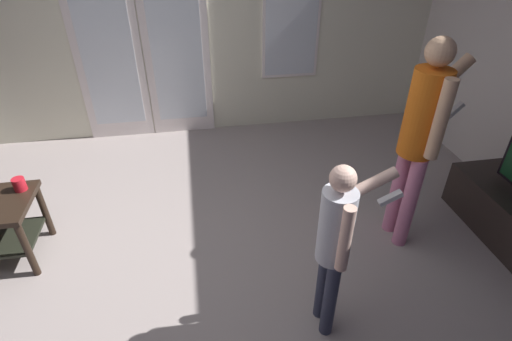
% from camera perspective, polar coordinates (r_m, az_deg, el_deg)
% --- Properties ---
extents(ground_plane, '(6.29, 4.65, 0.02)m').
position_cam_1_polar(ground_plane, '(3.06, -13.22, -14.40)').
color(ground_plane, '#9F928E').
extents(wall_back_with_doors, '(6.29, 0.09, 2.85)m').
position_cam_1_polar(wall_back_with_doors, '(4.45, -14.57, 21.68)').
color(wall_back_with_doors, silver).
rests_on(wall_back_with_doors, ground_plane).
extents(person_adult, '(0.55, 0.44, 1.59)m').
position_cam_1_polar(person_adult, '(2.94, 22.82, 5.31)').
color(person_adult, pink).
rests_on(person_adult, ground_plane).
extents(person_child, '(0.53, 0.32, 1.19)m').
position_cam_1_polar(person_child, '(2.22, 11.53, -9.70)').
color(person_child, '#393D53').
rests_on(person_child, ground_plane).
extents(cup_near_edge, '(0.09, 0.09, 0.10)m').
position_cam_1_polar(cup_near_edge, '(3.32, -31.04, -1.72)').
color(cup_near_edge, red).
rests_on(cup_near_edge, coffee_table).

